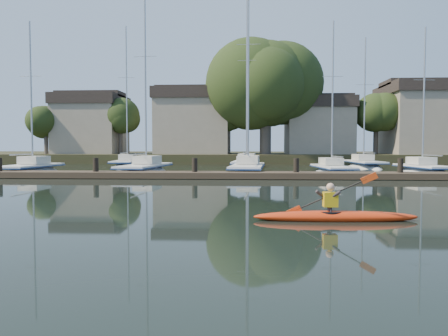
# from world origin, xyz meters

# --- Properties ---
(ground) EXTENTS (160.00, 160.00, 0.00)m
(ground) POSITION_xyz_m (0.00, 0.00, 0.00)
(ground) COLOR black
(ground) RESTS_ON ground
(kayak) EXTENTS (4.30, 0.83, 1.37)m
(kayak) POSITION_xyz_m (2.44, -0.36, 0.17)
(kayak) COLOR #D04110
(kayak) RESTS_ON ground
(dock) EXTENTS (34.00, 2.00, 1.80)m
(dock) POSITION_xyz_m (0.00, 14.00, 0.20)
(dock) COLOR #413625
(dock) RESTS_ON ground
(sailboat_0) EXTENTS (2.35, 7.52, 11.83)m
(sailboat_0) POSITION_xyz_m (-14.97, 17.84, -0.19)
(sailboat_0) COLOR silver
(sailboat_0) RESTS_ON ground
(sailboat_1) EXTENTS (2.87, 8.74, 14.05)m
(sailboat_1) POSITION_xyz_m (-7.02, 18.29, -0.19)
(sailboat_1) COLOR silver
(sailboat_1) RESTS_ON ground
(sailboat_2) EXTENTS (2.75, 9.33, 15.24)m
(sailboat_2) POSITION_xyz_m (0.15, 18.24, -0.19)
(sailboat_2) COLOR silver
(sailboat_2) RESTS_ON ground
(sailboat_3) EXTENTS (2.42, 7.34, 11.64)m
(sailboat_3) POSITION_xyz_m (6.00, 18.69, -0.17)
(sailboat_3) COLOR silver
(sailboat_3) RESTS_ON ground
(sailboat_4) EXTENTS (2.78, 6.85, 11.32)m
(sailboat_4) POSITION_xyz_m (12.35, 19.17, -0.18)
(sailboat_4) COLOR silver
(sailboat_4) RESTS_ON ground
(sailboat_5) EXTENTS (2.73, 8.62, 14.03)m
(sailboat_5) POSITION_xyz_m (-10.98, 27.77, -0.17)
(sailboat_5) COLOR silver
(sailboat_5) RESTS_ON ground
(sailboat_6) EXTENTS (2.72, 10.19, 16.04)m
(sailboat_6) POSITION_xyz_m (0.02, 26.50, -0.19)
(sailboat_6) COLOR silver
(sailboat_6) RESTS_ON ground
(sailboat_7) EXTENTS (2.47, 7.90, 12.58)m
(sailboat_7) POSITION_xyz_m (10.34, 27.00, -0.19)
(sailboat_7) COLOR silver
(sailboat_7) RESTS_ON ground
(shore) EXTENTS (90.00, 25.25, 12.75)m
(shore) POSITION_xyz_m (1.61, 40.29, 3.23)
(shore) COLOR #2A3118
(shore) RESTS_ON ground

